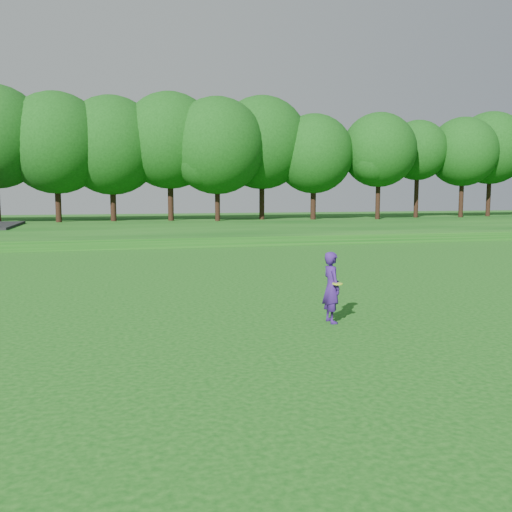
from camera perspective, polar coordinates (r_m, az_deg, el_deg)
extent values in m
plane|color=#0E480F|center=(15.38, 3.76, -6.12)|extent=(140.00, 140.00, 0.00)
cube|color=#0E480F|center=(48.60, -8.47, 2.88)|extent=(130.00, 30.00, 0.60)
cube|color=gray|center=(34.76, -6.27, 1.00)|extent=(130.00, 1.60, 0.04)
imported|color=#36186D|center=(14.70, 7.56, -3.12)|extent=(0.48, 0.69, 1.83)
cylinder|color=#C0E724|center=(14.42, 8.15, -2.77)|extent=(0.26, 0.26, 0.04)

